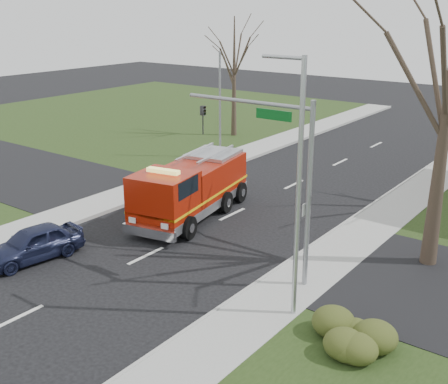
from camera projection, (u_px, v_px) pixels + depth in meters
The scene contains 10 objects.
ground at pixel (146, 256), 22.90m from camera, with size 120.00×120.00×0.00m, color black.
sidewalk_right at pixel (275, 300), 19.35m from camera, with size 2.40×80.00×0.15m, color gray.
sidewalk_left at pixel (51, 221), 26.40m from camera, with size 2.40×80.00×0.15m, color gray.
hedge_corner at pixel (338, 326), 16.84m from camera, with size 2.80×2.00×0.90m, color #303D16.
bare_tree_left at pixel (234, 64), 42.02m from camera, with size 4.50×4.50×9.00m.
traffic_signal_mast at pixel (278, 156), 19.59m from camera, with size 5.29×0.18×6.80m.
streetlight_pole at pixel (297, 185), 17.03m from camera, with size 1.48×0.16×8.40m.
utility_pole_far at pixel (220, 107), 36.30m from camera, with size 0.14×0.14×7.00m, color gray.
fire_engine at pixel (190, 190), 26.75m from camera, with size 3.99×7.80×3.00m.
parked_car_maroon at pixel (33, 243), 22.40m from camera, with size 1.62×4.04×1.38m, color #1A1E3A.
Camera 1 is at (15.07, -14.83, 9.71)m, focal length 45.00 mm.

